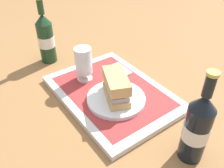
{
  "coord_description": "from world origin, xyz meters",
  "views": [
    {
      "loc": [
        -0.53,
        0.39,
        0.54
      ],
      "look_at": [
        0.0,
        0.0,
        0.05
      ],
      "focal_mm": 39.27,
      "sensor_mm": 36.0,
      "label": 1
    }
  ],
  "objects_px": {
    "sandwich": "(116,86)",
    "beer_glass": "(84,62)",
    "plate": "(116,99)",
    "second_bottle": "(197,127)",
    "beer_bottle": "(46,38)"
  },
  "relations": [
    {
      "from": "beer_bottle",
      "to": "second_bottle",
      "type": "relative_size",
      "value": 1.0
    },
    {
      "from": "plate",
      "to": "beer_bottle",
      "type": "bearing_deg",
      "value": 8.11
    },
    {
      "from": "sandwich",
      "to": "beer_glass",
      "type": "bearing_deg",
      "value": 30.75
    },
    {
      "from": "plate",
      "to": "second_bottle",
      "type": "xyz_separation_m",
      "value": [
        -0.27,
        -0.04,
        0.08
      ]
    },
    {
      "from": "beer_glass",
      "to": "beer_bottle",
      "type": "height_order",
      "value": "beer_bottle"
    },
    {
      "from": "plate",
      "to": "beer_glass",
      "type": "distance_m",
      "value": 0.18
    },
    {
      "from": "sandwich",
      "to": "beer_glass",
      "type": "xyz_separation_m",
      "value": [
        0.16,
        0.02,
        0.01
      ]
    },
    {
      "from": "beer_glass",
      "to": "second_bottle",
      "type": "xyz_separation_m",
      "value": [
        -0.44,
        -0.06,
        0.01
      ]
    },
    {
      "from": "beer_bottle",
      "to": "second_bottle",
      "type": "bearing_deg",
      "value": -171.86
    },
    {
      "from": "plate",
      "to": "second_bottle",
      "type": "distance_m",
      "value": 0.29
    },
    {
      "from": "plate",
      "to": "beer_glass",
      "type": "bearing_deg",
      "value": 6.61
    },
    {
      "from": "plate",
      "to": "sandwich",
      "type": "bearing_deg",
      "value": -23.54
    },
    {
      "from": "sandwich",
      "to": "beer_bottle",
      "type": "distance_m",
      "value": 0.4
    },
    {
      "from": "beer_glass",
      "to": "beer_bottle",
      "type": "relative_size",
      "value": 0.47
    },
    {
      "from": "plate",
      "to": "beer_bottle",
      "type": "xyz_separation_m",
      "value": [
        0.39,
        0.06,
        0.08
      ]
    }
  ]
}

